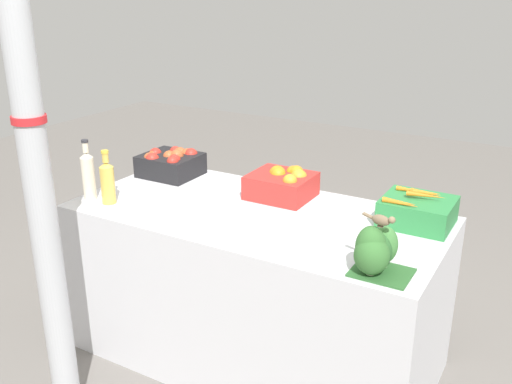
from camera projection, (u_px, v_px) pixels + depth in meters
name	position (u px, v px, depth m)	size (l,w,h in m)	color
ground_plane	(256.00, 355.00, 3.00)	(10.00, 10.00, 0.00)	slate
market_table	(256.00, 287.00, 2.86)	(1.78, 0.85, 0.82)	silver
support_pole	(30.00, 126.00, 2.20)	(0.13, 0.13, 2.64)	#B7BABF
apple_crate	(171.00, 162.00, 3.21)	(0.31, 0.28, 0.16)	black
orange_crate	(283.00, 183.00, 2.88)	(0.31, 0.28, 0.15)	red
carrot_crate	(417.00, 211.00, 2.56)	(0.31, 0.28, 0.15)	#2D8442
broccoli_pile	(375.00, 251.00, 2.12)	(0.22, 0.20, 0.19)	#2D602D
juice_bottle_cloudy	(88.00, 174.00, 2.84)	(0.07, 0.07, 0.31)	beige
juice_bottle_golden	(108.00, 181.00, 2.79)	(0.07, 0.07, 0.27)	gold
sparrow_bird	(382.00, 220.00, 2.06)	(0.14, 0.05, 0.05)	#4C3D2D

